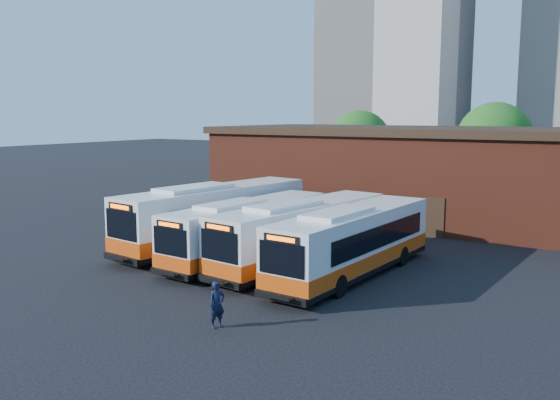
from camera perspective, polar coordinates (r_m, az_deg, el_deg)
The scene contains 9 objects.
ground at distance 25.57m, azimuth -1.60°, elevation -8.38°, with size 220.00×220.00×0.00m, color black.
bus_west at distance 33.08m, azimuth -6.25°, elevation -1.72°, with size 4.31×13.17×3.54m.
bus_midwest at distance 30.12m, azimuth -3.07°, elevation -3.08°, with size 3.10×11.43×3.08m.
bus_mideast at distance 28.87m, azimuth 2.12°, elevation -3.44°, with size 3.91×12.01×3.22m.
bus_east at distance 27.14m, azimuth 7.01°, elevation -4.28°, with size 3.13×11.87×3.20m.
transit_worker at distance 20.83m, azimuth -6.08°, elevation -10.00°, with size 0.60×0.39×1.63m, color black.
depot_building at distance 42.83m, azimuth 13.29°, elevation 2.62°, with size 28.60×12.60×6.40m.
tree_west at distance 57.53m, azimuth 7.69°, elevation 5.55°, with size 6.00×6.00×7.65m.
tree_mid at distance 55.68m, azimuth 19.95°, elevation 5.49°, with size 6.56×6.56×8.36m.
Camera 1 is at (13.50, -20.44, 7.35)m, focal length 38.00 mm.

